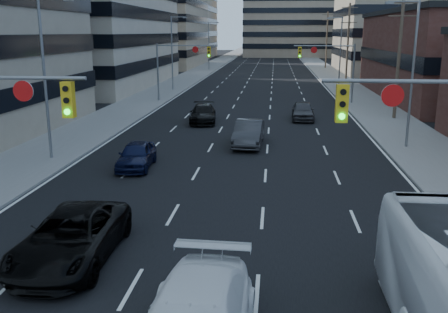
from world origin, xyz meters
The scene contains 22 objects.
road_surface centered at (0.00, 130.00, 0.01)m, with size 18.00×300.00×0.02m, color black.
sidewalk_left centered at (-11.50, 130.00, 0.07)m, with size 5.00×300.00×0.15m, color slate.
sidewalk_right centered at (11.50, 130.00, 0.07)m, with size 5.00×300.00×0.15m, color slate.
office_left_far centered at (-24.00, 100.00, 8.00)m, with size 20.00×30.00×16.00m, color gray.
office_right_far centered at (25.00, 88.00, 7.00)m, with size 22.00×28.00×14.00m, color gray.
bg_block_left centered at (-28.00, 140.00, 10.00)m, with size 24.00×24.00×20.00m, color #ADA089.
bg_block_right centered at (32.00, 130.00, 6.00)m, with size 22.00×22.00×12.00m, color gray.
signal_far_left centered at (-7.68, 45.00, 4.30)m, with size 6.09×0.33×6.00m.
signal_far_right centered at (7.68, 45.00, 4.30)m, with size 6.09×0.33×6.00m.
utility_pole_block centered at (12.20, 36.00, 5.78)m, with size 2.20×0.28×11.00m.
utility_pole_midblock centered at (12.20, 66.00, 5.78)m, with size 2.20×0.28×11.00m.
utility_pole_distant centered at (12.20, 96.00, 5.78)m, with size 2.20×0.28×11.00m.
streetlight_left_near centered at (-10.34, 20.00, 5.05)m, with size 2.03×0.22×9.00m.
streetlight_left_mid centered at (-10.34, 55.00, 5.05)m, with size 2.03×0.22×9.00m.
streetlight_left_far centered at (-10.34, 90.00, 5.05)m, with size 2.03×0.22×9.00m.
streetlight_right_near centered at (10.34, 25.00, 5.05)m, with size 2.03×0.22×9.00m.
streetlight_right_far centered at (10.34, 60.00, 5.05)m, with size 2.03×0.22×9.00m.
black_pickup centered at (-4.18, 7.61, 0.80)m, with size 2.64×5.73×1.59m, color black.
sedan_blue centered at (-5.16, 18.85, 0.71)m, with size 1.68×4.18×1.42m, color black.
sedan_grey_center centered at (0.57, 24.89, 0.81)m, with size 1.72×4.94×1.63m, color #2F2F31.
sedan_black_far centered at (-3.55, 32.94, 0.73)m, with size 2.04×5.01×1.45m, color black.
sedan_grey_right centered at (4.56, 35.10, 0.76)m, with size 1.80×4.47×1.52m, color #38383B.
Camera 1 is at (2.15, -6.61, 7.16)m, focal length 40.00 mm.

